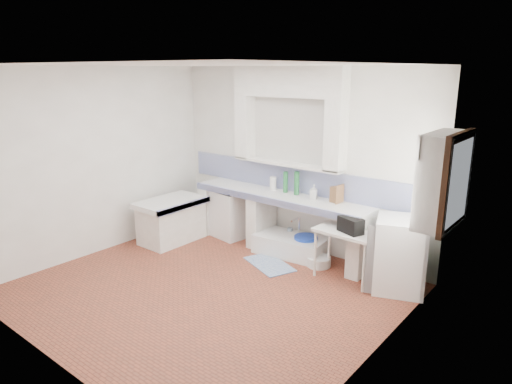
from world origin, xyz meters
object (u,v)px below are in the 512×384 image
Objects in this scene: sink at (291,246)px; fridge at (400,255)px; stove at (232,214)px; side_table at (346,255)px.

sink is 1.13× the size of fridge.
fridge is at bearing 5.91° from stove.
stove is 2.99m from fridge.
stove is 2.32m from side_table.
stove is 0.95× the size of side_table.
stove reaches higher than sink.
sink is 1.12m from side_table.
sink is 1.30× the size of side_table.
fridge is at bearing 15.22° from side_table.
stove is 0.73× the size of sink.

